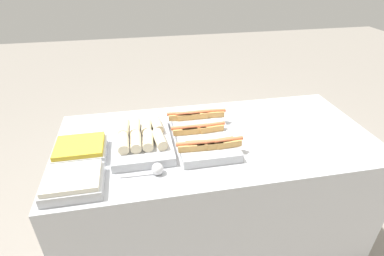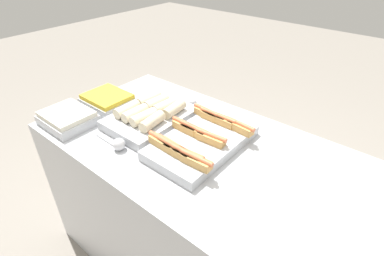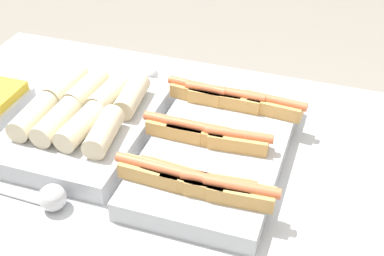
# 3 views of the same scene
# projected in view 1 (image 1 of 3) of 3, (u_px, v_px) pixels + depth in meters

# --- Properties ---
(ground_plane) EXTENTS (12.00, 12.00, 0.00)m
(ground_plane) POSITION_uv_depth(u_px,v_px,m) (211.00, 239.00, 2.20)
(ground_plane) COLOR gray
(counter) EXTENTS (1.83, 0.87, 0.89)m
(counter) POSITION_uv_depth(u_px,v_px,m) (214.00, 194.00, 1.97)
(counter) COLOR #B7BABF
(counter) RESTS_ON ground_plane
(tray_hotdogs) EXTENTS (0.36, 0.52, 0.10)m
(tray_hotdogs) POSITION_uv_depth(u_px,v_px,m) (202.00, 133.00, 1.70)
(tray_hotdogs) COLOR #B7BABF
(tray_hotdogs) RESTS_ON counter
(tray_wraps) EXTENTS (0.32, 0.45, 0.11)m
(tray_wraps) POSITION_uv_depth(u_px,v_px,m) (142.00, 139.00, 1.65)
(tray_wraps) COLOR #B7BABF
(tray_wraps) RESTS_ON counter
(tray_side_front) EXTENTS (0.26, 0.22, 0.07)m
(tray_side_front) POSITION_uv_depth(u_px,v_px,m) (73.00, 182.00, 1.35)
(tray_side_front) COLOR #B7BABF
(tray_side_front) RESTS_ON counter
(tray_side_back) EXTENTS (0.26, 0.22, 0.07)m
(tray_side_back) POSITION_uv_depth(u_px,v_px,m) (80.00, 150.00, 1.57)
(tray_side_back) COLOR #B7BABF
(tray_side_back) RESTS_ON counter
(serving_spoon_near) EXTENTS (0.21, 0.06, 0.06)m
(serving_spoon_near) POSITION_uv_depth(u_px,v_px,m) (156.00, 169.00, 1.44)
(serving_spoon_near) COLOR silver
(serving_spoon_near) RESTS_ON counter
(serving_spoon_far) EXTENTS (0.21, 0.06, 0.06)m
(serving_spoon_far) POSITION_uv_depth(u_px,v_px,m) (149.00, 118.00, 1.89)
(serving_spoon_far) COLOR silver
(serving_spoon_far) RESTS_ON counter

